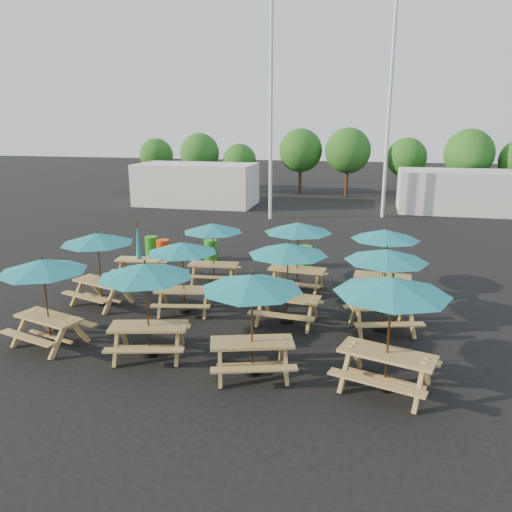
% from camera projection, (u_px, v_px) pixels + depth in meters
% --- Properties ---
extents(ground, '(120.00, 120.00, 0.00)m').
position_uv_depth(ground, '(246.00, 301.00, 16.03)').
color(ground, black).
rests_on(ground, ground).
extents(picnic_unit_0, '(2.70, 2.70, 2.31)m').
position_uv_depth(picnic_unit_0, '(43.00, 270.00, 12.37)').
color(picnic_unit_0, tan).
rests_on(picnic_unit_0, ground).
extents(picnic_unit_1, '(2.77, 2.77, 2.33)m').
position_uv_depth(picnic_unit_1, '(98.00, 242.00, 15.19)').
color(picnic_unit_1, tan).
rests_on(picnic_unit_1, ground).
extents(picnic_unit_2, '(1.82, 1.63, 2.13)m').
position_uv_depth(picnic_unit_2, '(139.00, 254.00, 18.22)').
color(picnic_unit_2, tan).
rests_on(picnic_unit_2, ground).
extents(picnic_unit_3, '(2.73, 2.73, 2.38)m').
position_uv_depth(picnic_unit_3, '(145.00, 275.00, 11.75)').
color(picnic_unit_3, tan).
rests_on(picnic_unit_3, ground).
extents(picnic_unit_4, '(2.43, 2.43, 2.20)m').
position_uv_depth(picnic_unit_4, '(182.00, 251.00, 14.59)').
color(picnic_unit_4, tan).
rests_on(picnic_unit_4, ground).
extents(picnic_unit_5, '(2.26, 2.26, 2.20)m').
position_uv_depth(picnic_unit_5, '(213.00, 231.00, 17.26)').
color(picnic_unit_5, tan).
rests_on(picnic_unit_5, ground).
extents(picnic_unit_6, '(2.81, 2.81, 2.39)m').
position_uv_depth(picnic_unit_6, '(252.00, 287.00, 10.87)').
color(picnic_unit_6, tan).
rests_on(picnic_unit_6, ground).
extents(picnic_unit_7, '(2.41, 2.41, 2.37)m').
position_uv_depth(picnic_unit_7, '(288.00, 253.00, 13.77)').
color(picnic_unit_7, tan).
rests_on(picnic_unit_7, ground).
extents(picnic_unit_8, '(2.46, 2.46, 2.39)m').
position_uv_depth(picnic_unit_8, '(298.00, 231.00, 16.43)').
color(picnic_unit_8, tan).
rests_on(picnic_unit_8, ground).
extents(picnic_unit_9, '(3.00, 3.00, 2.54)m').
position_uv_depth(picnic_unit_9, '(392.00, 292.00, 10.18)').
color(picnic_unit_9, tan).
rests_on(picnic_unit_9, ground).
extents(picnic_unit_10, '(2.74, 2.74, 2.34)m').
position_uv_depth(picnic_unit_10, '(386.00, 259.00, 13.21)').
color(picnic_unit_10, tan).
rests_on(picnic_unit_10, ground).
extents(picnic_unit_11, '(2.30, 2.30, 2.30)m').
position_uv_depth(picnic_unit_11, '(385.00, 238.00, 15.81)').
color(picnic_unit_11, tan).
rests_on(picnic_unit_11, ground).
extents(waste_bin_0, '(0.54, 0.54, 0.86)m').
position_uv_depth(waste_bin_0, '(152.00, 246.00, 21.23)').
color(waste_bin_0, '#1F911A').
rests_on(waste_bin_0, ground).
extents(waste_bin_1, '(0.54, 0.54, 0.86)m').
position_uv_depth(waste_bin_1, '(163.00, 250.00, 20.63)').
color(waste_bin_1, red).
rests_on(waste_bin_1, ground).
extents(waste_bin_2, '(0.54, 0.54, 0.86)m').
position_uv_depth(waste_bin_2, '(211.00, 250.00, 20.61)').
color(waste_bin_2, '#1F911A').
rests_on(waste_bin_2, ground).
extents(waste_bin_3, '(0.54, 0.54, 0.86)m').
position_uv_depth(waste_bin_3, '(284.00, 256.00, 19.68)').
color(waste_bin_3, '#1F911A').
rests_on(waste_bin_3, ground).
extents(waste_bin_4, '(0.54, 0.54, 0.86)m').
position_uv_depth(waste_bin_4, '(305.00, 257.00, 19.61)').
color(waste_bin_4, '#1F911A').
rests_on(waste_bin_4, ground).
extents(mast_0, '(0.20, 0.20, 12.00)m').
position_uv_depth(mast_0, '(271.00, 114.00, 28.07)').
color(mast_0, silver).
rests_on(mast_0, ground).
extents(mast_1, '(0.20, 0.20, 12.00)m').
position_uv_depth(mast_1, '(389.00, 114.00, 28.55)').
color(mast_1, silver).
rests_on(mast_1, ground).
extents(event_tent_0, '(8.00, 4.00, 2.80)m').
position_uv_depth(event_tent_0, '(196.00, 184.00, 34.33)').
color(event_tent_0, silver).
rests_on(event_tent_0, ground).
extents(event_tent_1, '(7.00, 4.00, 2.60)m').
position_uv_depth(event_tent_1, '(456.00, 191.00, 31.63)').
color(event_tent_1, silver).
rests_on(event_tent_1, ground).
extents(tree_0, '(2.80, 2.80, 4.24)m').
position_uv_depth(tree_0, '(156.00, 155.00, 42.08)').
color(tree_0, '#382314').
rests_on(tree_0, ground).
extents(tree_1, '(3.11, 3.11, 4.72)m').
position_uv_depth(tree_1, '(200.00, 153.00, 39.80)').
color(tree_1, '#382314').
rests_on(tree_1, ground).
extents(tree_2, '(2.59, 2.59, 3.93)m').
position_uv_depth(tree_2, '(240.00, 161.00, 38.98)').
color(tree_2, '#382314').
rests_on(tree_2, ground).
extents(tree_3, '(3.36, 3.36, 5.09)m').
position_uv_depth(tree_3, '(301.00, 150.00, 38.78)').
color(tree_3, '#382314').
rests_on(tree_3, ground).
extents(tree_4, '(3.41, 3.41, 5.17)m').
position_uv_depth(tree_4, '(348.00, 151.00, 37.54)').
color(tree_4, '#382314').
rests_on(tree_4, ground).
extents(tree_5, '(2.94, 2.94, 4.45)m').
position_uv_depth(tree_5, '(407.00, 158.00, 37.13)').
color(tree_5, '#382314').
rests_on(tree_5, ground).
extents(tree_6, '(3.38, 3.38, 5.13)m').
position_uv_depth(tree_6, '(469.00, 154.00, 34.47)').
color(tree_6, '#382314').
rests_on(tree_6, ground).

